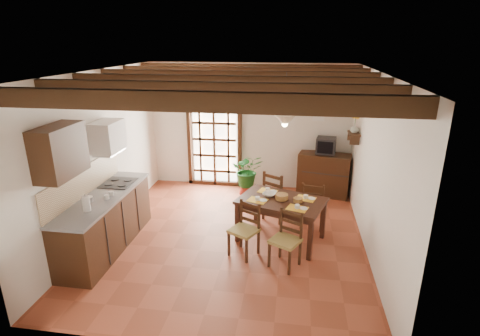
% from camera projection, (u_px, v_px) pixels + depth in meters
% --- Properties ---
extents(ground_plane, '(5.00, 5.00, 0.00)m').
position_uv_depth(ground_plane, '(231.00, 238.00, 6.51)').
color(ground_plane, brown).
extents(room_shell, '(4.52, 5.02, 2.81)m').
position_uv_depth(room_shell, '(230.00, 136.00, 5.91)').
color(room_shell, silver).
rests_on(room_shell, ground_plane).
extents(ceiling_beams, '(4.50, 4.34, 0.20)m').
position_uv_depth(ceiling_beams, '(229.00, 80.00, 5.63)').
color(ceiling_beams, black).
rests_on(ceiling_beams, room_shell).
extents(french_door, '(1.26, 0.11, 2.32)m').
position_uv_depth(french_door, '(214.00, 136.00, 8.52)').
color(french_door, white).
rests_on(french_door, ground_plane).
extents(kitchen_counter, '(0.64, 2.25, 1.38)m').
position_uv_depth(kitchen_counter, '(106.00, 221.00, 6.07)').
color(kitchen_counter, '#321C0F').
rests_on(kitchen_counter, ground_plane).
extents(upper_cabinet, '(0.35, 0.80, 0.70)m').
position_uv_depth(upper_cabinet, '(60.00, 152.00, 4.98)').
color(upper_cabinet, '#321C0F').
rests_on(upper_cabinet, room_shell).
extents(range_hood, '(0.38, 0.60, 0.54)m').
position_uv_depth(range_hood, '(108.00, 137.00, 6.18)').
color(range_hood, white).
rests_on(range_hood, room_shell).
extents(counter_items, '(0.50, 1.43, 0.25)m').
position_uv_depth(counter_items, '(105.00, 191.00, 5.99)').
color(counter_items, black).
rests_on(counter_items, kitchen_counter).
extents(dining_table, '(1.58, 1.27, 0.75)m').
position_uv_depth(dining_table, '(281.00, 205.00, 6.24)').
color(dining_table, black).
rests_on(dining_table, ground_plane).
extents(chair_near_left, '(0.53, 0.53, 0.87)m').
position_uv_depth(chair_near_left, '(244.00, 239.00, 5.92)').
color(chair_near_left, olive).
rests_on(chair_near_left, ground_plane).
extents(chair_near_right, '(0.53, 0.52, 0.87)m').
position_uv_depth(chair_near_right, '(285.00, 250.00, 5.62)').
color(chair_near_right, olive).
rests_on(chair_near_right, ground_plane).
extents(chair_far_left, '(0.60, 0.59, 0.97)m').
position_uv_depth(chair_far_left, '(277.00, 204.00, 7.09)').
color(chair_far_left, olive).
rests_on(chair_far_left, ground_plane).
extents(chair_far_right, '(0.47, 0.46, 0.89)m').
position_uv_depth(chair_far_right, '(312.00, 213.00, 6.81)').
color(chair_far_right, olive).
rests_on(chair_far_right, ground_plane).
extents(table_setting, '(1.00, 0.67, 0.09)m').
position_uv_depth(table_setting, '(282.00, 198.00, 6.20)').
color(table_setting, yellow).
rests_on(table_setting, dining_table).
extents(table_bowl, '(0.26, 0.26, 0.05)m').
position_uv_depth(table_bowl, '(269.00, 194.00, 6.35)').
color(table_bowl, white).
rests_on(table_bowl, dining_table).
extents(sideboard, '(1.17, 0.71, 0.93)m').
position_uv_depth(sideboard, '(324.00, 174.00, 8.20)').
color(sideboard, '#321C0F').
rests_on(sideboard, ground_plane).
extents(crt_tv, '(0.45, 0.42, 0.34)m').
position_uv_depth(crt_tv, '(326.00, 146.00, 7.98)').
color(crt_tv, black).
rests_on(crt_tv, sideboard).
extents(fuse_box, '(0.25, 0.03, 0.32)m').
position_uv_depth(fuse_box, '(319.00, 114.00, 8.04)').
color(fuse_box, white).
rests_on(fuse_box, room_shell).
extents(plant_pot, '(0.38, 0.38, 0.23)m').
position_uv_depth(plant_pot, '(247.00, 189.00, 8.33)').
color(plant_pot, maroon).
rests_on(plant_pot, ground_plane).
extents(potted_plant, '(2.00, 1.81, 1.93)m').
position_uv_depth(potted_plant, '(248.00, 169.00, 8.18)').
color(potted_plant, '#144C19').
rests_on(potted_plant, ground_plane).
extents(wall_shelf, '(0.20, 0.42, 0.20)m').
position_uv_depth(wall_shelf, '(354.00, 135.00, 7.21)').
color(wall_shelf, '#321C0F').
rests_on(wall_shelf, room_shell).
extents(shelf_vase, '(0.15, 0.15, 0.15)m').
position_uv_depth(shelf_vase, '(354.00, 128.00, 7.16)').
color(shelf_vase, '#B2BFB2').
rests_on(shelf_vase, wall_shelf).
extents(shelf_flowers, '(0.14, 0.14, 0.36)m').
position_uv_depth(shelf_flowers, '(356.00, 118.00, 7.09)').
color(shelf_flowers, yellow).
rests_on(shelf_flowers, shelf_vase).
extents(framed_picture, '(0.03, 0.32, 0.32)m').
position_uv_depth(framed_picture, '(361.00, 108.00, 7.02)').
color(framed_picture, brown).
rests_on(framed_picture, room_shell).
extents(pendant_lamp, '(0.36, 0.36, 0.84)m').
position_uv_depth(pendant_lamp, '(285.00, 119.00, 5.87)').
color(pendant_lamp, black).
rests_on(pendant_lamp, room_shell).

